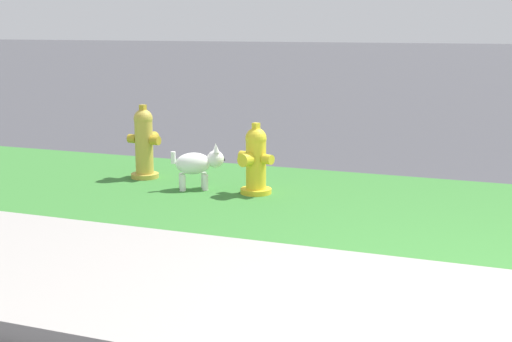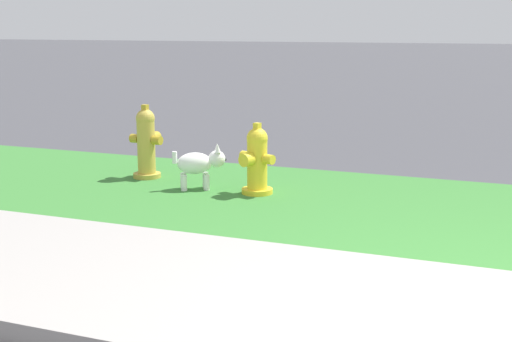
# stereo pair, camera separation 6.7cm
# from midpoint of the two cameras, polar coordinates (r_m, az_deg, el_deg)

# --- Properties ---
(fire_hydrant_mid_block) EXTENTS (0.38, 0.35, 0.66)m
(fire_hydrant_mid_block) POSITION_cam_midpoint_polar(r_m,az_deg,el_deg) (6.51, -0.34, 0.84)
(fire_hydrant_mid_block) COLOR yellow
(fire_hydrant_mid_block) RESTS_ON ground
(fire_hydrant_at_driveway) EXTENTS (0.37, 0.33, 0.75)m
(fire_hydrant_at_driveway) POSITION_cam_midpoint_polar(r_m,az_deg,el_deg) (7.28, -9.19, 2.22)
(fire_hydrant_at_driveway) COLOR gold
(fire_hydrant_at_driveway) RESTS_ON ground
(small_white_dog) EXTENTS (0.46, 0.36, 0.43)m
(small_white_dog) POSITION_cam_midpoint_polar(r_m,az_deg,el_deg) (6.72, -4.93, 0.58)
(small_white_dog) COLOR white
(small_white_dog) RESTS_ON ground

